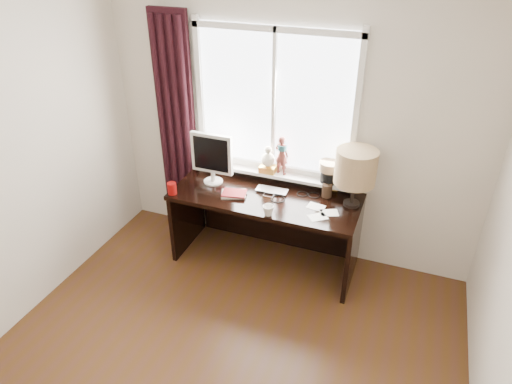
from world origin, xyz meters
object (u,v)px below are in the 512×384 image
at_px(mug, 268,210).
at_px(monitor, 212,156).
at_px(desk, 269,212).
at_px(table_lamp, 356,168).
at_px(laptop, 272,190).
at_px(red_cup, 172,188).

bearing_deg(mug, monitor, 152.56).
bearing_deg(mug, desk, 108.01).
height_order(desk, monitor, monitor).
bearing_deg(table_lamp, laptop, -177.90).
distance_m(red_cup, desk, 0.93).
relative_size(mug, table_lamp, 0.18).
distance_m(laptop, table_lamp, 0.80).
xyz_separation_m(mug, desk, (-0.13, 0.40, -0.29)).
bearing_deg(table_lamp, monitor, -177.54).
bearing_deg(laptop, monitor, -178.65).
height_order(mug, red_cup, red_cup).
distance_m(red_cup, monitor, 0.47).
distance_m(laptop, mug, 0.39).
bearing_deg(mug, laptop, 104.03).
relative_size(laptop, monitor, 0.59).
bearing_deg(monitor, laptop, 2.89).
height_order(laptop, mug, mug).
distance_m(laptop, red_cup, 0.91).
distance_m(mug, red_cup, 0.93).
xyz_separation_m(red_cup, desk, (0.80, 0.37, -0.30)).
height_order(laptop, desk, laptop).
distance_m(laptop, desk, 0.26).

